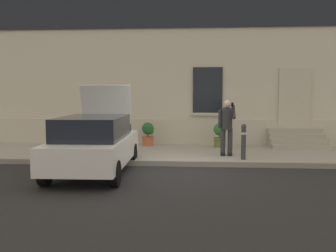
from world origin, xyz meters
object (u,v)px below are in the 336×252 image
object	(u,v)px
hatchback_car_white	(94,143)
bollard_near_person	(244,140)
person_on_phone	(227,124)
planter_olive	(220,135)
planter_terracotta	(148,133)
bollard_far_left	(129,139)
planter_cream	(78,133)

from	to	relation	value
hatchback_car_white	bollard_near_person	xyz separation A→B (m)	(4.02, 1.53, -0.09)
person_on_phone	planter_olive	bearing A→B (deg)	101.11
planter_terracotta	planter_olive	size ratio (longest dim) A/B	1.00
bollard_near_person	planter_olive	bearing A→B (deg)	102.03
bollard_near_person	bollard_far_left	xyz separation A→B (m)	(-3.39, 0.00, 0.00)
planter_olive	person_on_phone	bearing A→B (deg)	-87.40
planter_terracotta	person_on_phone	bearing A→B (deg)	-37.94
bollard_near_person	planter_olive	world-z (taller)	bollard_near_person
bollard_far_left	planter_terracotta	size ratio (longest dim) A/B	1.22
bollard_far_left	person_on_phone	bearing A→B (deg)	10.94
bollard_far_left	planter_cream	world-z (taller)	bollard_far_left
bollard_far_left	person_on_phone	size ratio (longest dim) A/B	0.60
planter_cream	bollard_far_left	bearing A→B (deg)	-47.71
planter_cream	planter_olive	world-z (taller)	same
bollard_near_person	planter_terracotta	bearing A→B (deg)	139.66
bollard_near_person	bollard_far_left	bearing A→B (deg)	180.00
person_on_phone	planter_terracotta	world-z (taller)	person_on_phone
person_on_phone	planter_cream	world-z (taller)	person_on_phone
bollard_far_left	planter_olive	bearing A→B (deg)	41.41
hatchback_car_white	person_on_phone	size ratio (longest dim) A/B	2.36
person_on_phone	planter_terracotta	xyz separation A→B (m)	(-2.71, 2.11, -0.54)
planter_terracotta	bollard_far_left	bearing A→B (deg)	-94.96
planter_cream	planter_olive	xyz separation A→B (m)	(5.24, -0.11, 0.00)
bollard_near_person	planter_terracotta	xyz separation A→B (m)	(-3.16, 2.68, -0.11)
planter_olive	planter_terracotta	bearing A→B (deg)	176.41
planter_terracotta	hatchback_car_white	bearing A→B (deg)	-101.63
hatchback_car_white	bollard_far_left	distance (m)	1.66
hatchback_car_white	planter_terracotta	size ratio (longest dim) A/B	4.77
person_on_phone	planter_cream	xyz separation A→B (m)	(-5.33, 2.06, -0.54)
person_on_phone	bollard_near_person	bearing A→B (deg)	-43.28
hatchback_car_white	planter_cream	world-z (taller)	hatchback_car_white
bollard_far_left	planter_cream	xyz separation A→B (m)	(-2.39, 2.62, -0.11)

